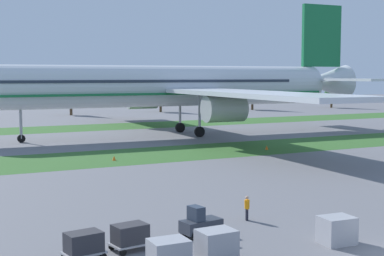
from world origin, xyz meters
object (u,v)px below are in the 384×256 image
at_px(cargo_dolly_lead, 130,235).
at_px(taxiway_marker_0, 114,158).
at_px(uld_container_2, 337,230).
at_px(taxiway_marker_1, 267,147).
at_px(airliner, 177,86).
at_px(baggage_tug, 200,224).
at_px(cargo_dolly_second, 84,243).
at_px(uld_container_1, 216,245).
at_px(ground_crew_marshaller, 247,207).
at_px(uld_container_0, 169,255).

height_order(cargo_dolly_lead, taxiway_marker_0, cargo_dolly_lead).
height_order(uld_container_2, taxiway_marker_1, uld_container_2).
bearing_deg(airliner, uld_container_2, 165.81).
bearing_deg(baggage_tug, taxiway_marker_1, 131.91).
relative_size(cargo_dolly_second, uld_container_2, 1.20).
height_order(cargo_dolly_second, taxiway_marker_0, cargo_dolly_second).
bearing_deg(uld_container_1, ground_crew_marshaller, 47.10).
distance_m(baggage_tug, cargo_dolly_second, 7.93).
bearing_deg(taxiway_marker_1, airliner, 97.24).
relative_size(ground_crew_marshaller, uld_container_2, 0.87).
bearing_deg(cargo_dolly_second, uld_container_2, 66.47).
relative_size(uld_container_2, taxiway_marker_1, 3.33).
xyz_separation_m(uld_container_1, uld_container_2, (8.05, -0.49, -0.04)).
height_order(baggage_tug, taxiway_marker_0, baggage_tug).
xyz_separation_m(uld_container_0, taxiway_marker_0, (9.89, 37.68, -0.52)).
distance_m(cargo_dolly_second, uld_container_2, 15.03).
height_order(baggage_tug, cargo_dolly_second, baggage_tug).
xyz_separation_m(airliner, uld_container_1, (-25.96, -60.03, -7.50)).
distance_m(airliner, uld_container_0, 67.21).
distance_m(cargo_dolly_second, ground_crew_marshaller, 12.98).
relative_size(airliner, ground_crew_marshaller, 50.10).
distance_m(baggage_tug, taxiway_marker_1, 42.81).
xyz_separation_m(cargo_dolly_lead, ground_crew_marshaller, (9.73, 2.73, 0.03)).
xyz_separation_m(baggage_tug, uld_container_1, (-1.40, -4.61, 0.05)).
bearing_deg(baggage_tug, cargo_dolly_lead, -90.00).
distance_m(cargo_dolly_lead, uld_container_2, 12.42).
xyz_separation_m(baggage_tug, cargo_dolly_second, (-7.84, -1.14, 0.10)).
relative_size(airliner, uld_container_1, 43.58).
bearing_deg(uld_container_0, uld_container_1, 3.46).
bearing_deg(cargo_dolly_lead, ground_crew_marshaller, 97.45).
xyz_separation_m(uld_container_0, uld_container_2, (11.00, -0.31, 0.02)).
distance_m(airliner, cargo_dolly_lead, 63.87).
height_order(uld_container_0, taxiway_marker_1, uld_container_0).
distance_m(uld_container_0, uld_container_1, 2.95).
bearing_deg(baggage_tug, uld_container_0, -50.46).
distance_m(airliner, cargo_dolly_second, 65.60).
distance_m(cargo_dolly_lead, taxiway_marker_1, 46.67).
distance_m(cargo_dolly_second, uld_container_1, 7.32).
relative_size(cargo_dolly_second, taxiway_marker_0, 4.00).
height_order(cargo_dolly_second, uld_container_0, uld_container_0).
bearing_deg(cargo_dolly_second, taxiway_marker_0, 150.28).
bearing_deg(uld_container_0, taxiway_marker_0, 75.29).
relative_size(airliner, cargo_dolly_lead, 36.44).
bearing_deg(baggage_tug, airliner, 147.85).
height_order(ground_crew_marshaller, uld_container_0, ground_crew_marshaller).
xyz_separation_m(cargo_dolly_lead, taxiway_marker_0, (10.52, 33.61, -0.62)).
relative_size(baggage_tug, uld_container_1, 1.38).
bearing_deg(taxiway_marker_1, cargo_dolly_second, -136.05).
xyz_separation_m(baggage_tug, cargo_dolly_lead, (-4.97, -0.72, 0.10)).
height_order(ground_crew_marshaller, taxiway_marker_0, ground_crew_marshaller).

